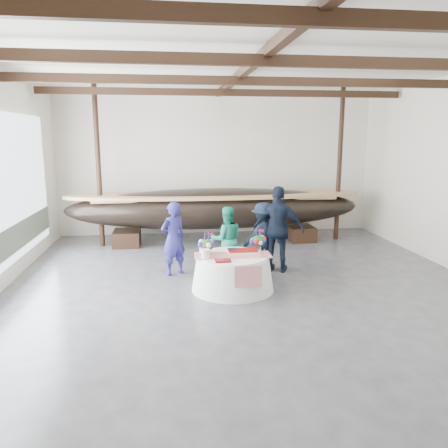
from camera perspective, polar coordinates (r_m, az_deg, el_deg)
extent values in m
cube|color=#3D3D42|center=(8.74, 3.65, -9.35)|extent=(10.00, 12.00, 0.01)
cube|color=silver|center=(14.14, -0.87, 7.92)|extent=(10.00, 0.02, 4.50)
cube|color=white|center=(8.31, 4.07, 21.11)|extent=(10.00, 12.00, 0.01)
cube|color=black|center=(4.94, 12.81, 24.75)|extent=(9.80, 0.12, 0.18)
cube|color=black|center=(7.30, 5.68, 20.47)|extent=(9.80, 0.12, 0.18)
cube|color=black|center=(9.73, 2.23, 18.19)|extent=(9.80, 0.12, 0.18)
cube|color=black|center=(12.19, 0.20, 16.80)|extent=(9.80, 0.12, 0.18)
cube|color=black|center=(8.29, 4.06, 20.29)|extent=(0.15, 11.76, 0.15)
cylinder|color=black|center=(12.73, -16.08, 7.11)|extent=(0.14, 0.14, 4.50)
cylinder|color=black|center=(13.57, 14.84, 7.41)|extent=(0.14, 0.14, 4.50)
cube|color=#596654|center=(9.88, -26.99, -2.71)|extent=(0.02, 7.00, 0.60)
cube|color=black|center=(12.93, -12.57, -1.78)|extent=(0.76, 0.97, 0.43)
cube|color=black|center=(13.47, 9.93, -1.16)|extent=(0.76, 0.97, 0.43)
ellipsoid|color=black|center=(12.79, -1.10, 2.04)|extent=(8.63, 1.73, 1.19)
cube|color=#9E7A4C|center=(12.75, -1.10, 3.48)|extent=(6.90, 1.13, 0.06)
cone|color=white|center=(8.98, 1.14, -6.42)|extent=(1.68, 1.68, 0.69)
cylinder|color=white|center=(8.88, 1.15, -4.22)|extent=(1.43, 1.43, 0.04)
cube|color=red|center=(8.87, 1.15, -4.08)|extent=(1.57, 0.61, 0.01)
cube|color=white|center=(8.98, 2.46, -3.69)|extent=(0.60, 0.40, 0.07)
cylinder|color=white|center=(8.64, -2.42, -3.91)|extent=(0.18, 0.18, 0.18)
cylinder|color=white|center=(9.09, -2.68, -3.10)|extent=(0.18, 0.18, 0.19)
cube|color=maroon|center=(8.44, -0.14, -4.81)|extent=(0.30, 0.24, 0.03)
cone|color=silver|center=(8.84, 4.72, -3.80)|extent=(0.09, 0.09, 0.12)
imported|color=navy|center=(9.89, -6.64, -1.91)|extent=(0.73, 0.66, 1.67)
imported|color=#1B8C6D|center=(10.06, 0.33, -2.01)|extent=(0.77, 0.61, 1.53)
imported|color=black|center=(10.29, 5.15, -1.58)|extent=(1.15, 0.86, 1.59)
imported|color=black|center=(10.09, 7.13, -0.71)|extent=(1.27, 0.90, 2.00)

